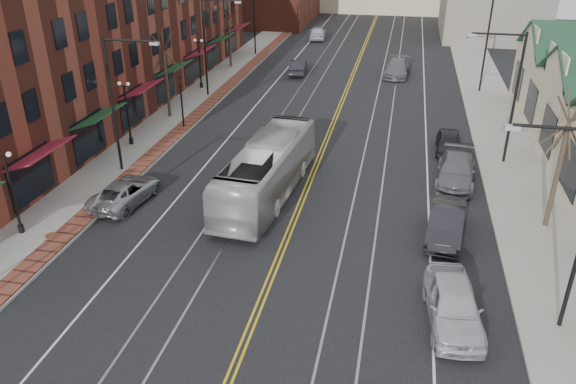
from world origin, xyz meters
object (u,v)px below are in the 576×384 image
at_px(parked_car_a, 453,304).
at_px(parked_car_c, 456,170).
at_px(parked_suv, 126,192).
at_px(parked_car_d, 448,142).
at_px(transit_bus, 267,170).
at_px(parked_car_b, 446,224).

distance_m(parked_car_a, parked_car_c, 13.06).
bearing_deg(parked_suv, parked_car_c, -152.72).
bearing_deg(parked_car_c, parked_car_d, 98.38).
height_order(parked_car_a, parked_car_c, parked_car_a).
xyz_separation_m(parked_suv, parked_car_c, (17.64, 6.36, 0.09)).
height_order(transit_bus, parked_car_b, transit_bus).
xyz_separation_m(transit_bus, parked_suv, (-7.30, -2.42, -0.90)).
distance_m(transit_bus, parked_car_c, 11.10).
relative_size(parked_car_a, parked_car_d, 1.24).
height_order(parked_car_b, parked_car_c, parked_car_b).
bearing_deg(parked_car_d, transit_bus, -137.75).
distance_m(parked_suv, parked_car_c, 18.75).
bearing_deg(transit_bus, parked_suv, 23.20).
bearing_deg(parked_car_a, parked_suv, 152.87).
relative_size(parked_suv, parked_car_d, 1.22).
bearing_deg(parked_car_b, parked_car_a, -83.24).
distance_m(parked_suv, parked_car_a, 18.08).
bearing_deg(parked_car_a, parked_car_d, 82.46).
relative_size(transit_bus, parked_car_a, 2.32).
height_order(parked_suv, parked_car_b, parked_car_b).
bearing_deg(parked_suv, parked_car_a, 165.80).
bearing_deg(parked_suv, parked_car_d, -140.17).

